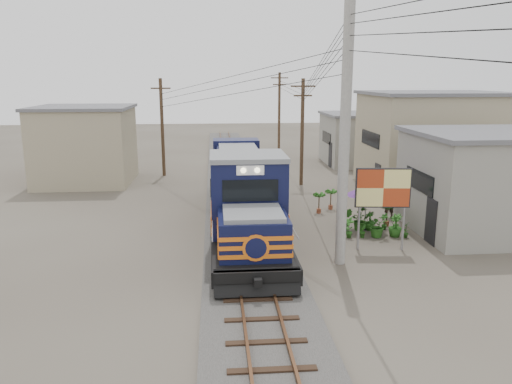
{
  "coord_description": "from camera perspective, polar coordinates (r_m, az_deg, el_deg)",
  "views": [
    {
      "loc": [
        -1.3,
        -18.48,
        7.08
      ],
      "look_at": [
        0.48,
        2.56,
        2.2
      ],
      "focal_mm": 35.0,
      "sensor_mm": 36.0,
      "label": 1
    }
  ],
  "objects": [
    {
      "name": "ballast",
      "position": [
        29.36,
        -2.16,
        -0.79
      ],
      "size": [
        3.6,
        70.0,
        0.16
      ],
      "primitive_type": "cube",
      "color": "#595651",
      "rests_on": "ground"
    },
    {
      "name": "shophouse_back",
      "position": [
        42.6,
        12.04,
        6.03
      ],
      "size": [
        6.3,
        6.3,
        4.2
      ],
      "color": "gray",
      "rests_on": "ground"
    },
    {
      "name": "market_umbrella",
      "position": [
        23.9,
        12.51,
        0.18
      ],
      "size": [
        2.57,
        2.57,
        2.16
      ],
      "rotation": [
        0.0,
        0.0,
        0.4
      ],
      "color": "black",
      "rests_on": "ground"
    },
    {
      "name": "locomotive",
      "position": [
        23.5,
        -1.54,
        -0.1
      ],
      "size": [
        2.98,
        16.23,
        4.02
      ],
      "color": "black",
      "rests_on": "ground"
    },
    {
      "name": "ground",
      "position": [
        19.84,
        -0.77,
        -7.9
      ],
      "size": [
        120.0,
        120.0,
        0.0
      ],
      "primitive_type": "plane",
      "color": "#473F35",
      "rests_on": "ground"
    },
    {
      "name": "shophouse_mid",
      "position": [
        33.69,
        19.47,
        5.51
      ],
      "size": [
        8.4,
        7.35,
        6.2
      ],
      "color": "gray",
      "rests_on": "ground"
    },
    {
      "name": "wooden_pole_left",
      "position": [
        36.83,
        -10.67,
        7.49
      ],
      "size": [
        1.6,
        0.24,
        7.0
      ],
      "color": "#4C3826",
      "rests_on": "ground"
    },
    {
      "name": "vendor",
      "position": [
        26.38,
        14.96,
        -1.11
      ],
      "size": [
        0.65,
        0.45,
        1.68
      ],
      "primitive_type": "imported",
      "rotation": [
        0.0,
        0.0,
        3.23
      ],
      "color": "black",
      "rests_on": "ground"
    },
    {
      "name": "plant_nursery",
      "position": [
        23.66,
        12.9,
        -3.48
      ],
      "size": [
        3.1,
        2.02,
        1.12
      ],
      "color": "#235919",
      "rests_on": "ground"
    },
    {
      "name": "utility_pole_main",
      "position": [
        18.73,
        10.1,
        6.44
      ],
      "size": [
        0.4,
        0.4,
        10.0
      ],
      "color": "#9E9B93",
      "rests_on": "ground"
    },
    {
      "name": "wooden_pole_mid",
      "position": [
        33.17,
        5.3,
        7.07
      ],
      "size": [
        1.6,
        0.24,
        7.0
      ],
      "color": "#4C3826",
      "rests_on": "ground"
    },
    {
      "name": "billboard",
      "position": [
        20.99,
        14.32,
        0.2
      ],
      "size": [
        2.25,
        0.36,
        3.48
      ],
      "rotation": [
        0.0,
        0.0,
        -0.1
      ],
      "color": "#99999E",
      "rests_on": "ground"
    },
    {
      "name": "track",
      "position": [
        29.32,
        -2.16,
        -0.45
      ],
      "size": [
        1.15,
        70.0,
        0.12
      ],
      "color": "#51331E",
      "rests_on": "ground"
    },
    {
      "name": "wooden_pole_far",
      "position": [
        46.99,
        2.67,
        9.16
      ],
      "size": [
        1.6,
        0.24,
        7.5
      ],
      "color": "#4C3826",
      "rests_on": "ground"
    },
    {
      "name": "shophouse_front",
      "position": [
        25.45,
        25.46,
        1.04
      ],
      "size": [
        7.35,
        6.3,
        4.7
      ],
      "color": "gray",
      "rests_on": "ground"
    },
    {
      "name": "power_lines",
      "position": [
        27.01,
        -2.45,
        14.03
      ],
      "size": [
        9.65,
        19.0,
        3.3
      ],
      "color": "black",
      "rests_on": "ground"
    },
    {
      "name": "shophouse_left",
      "position": [
        35.85,
        -18.93,
        5.15
      ],
      "size": [
        6.3,
        6.3,
        5.2
      ],
      "color": "gray",
      "rests_on": "ground"
    }
  ]
}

